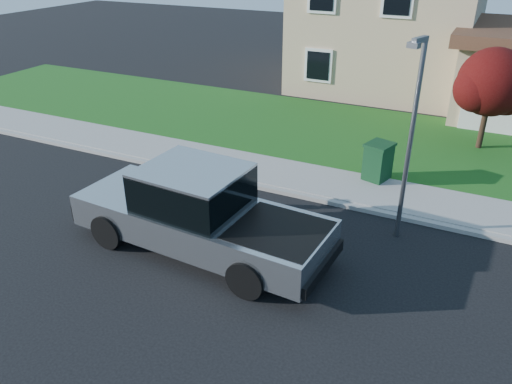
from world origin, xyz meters
The scene contains 10 objects.
ground centered at (0.00, 0.00, 0.00)m, with size 80.00×80.00×0.00m, color black.
curb centered at (1.00, 2.90, 0.06)m, with size 40.00×0.20×0.12m, color gray.
sidewalk centered at (1.00, 4.00, 0.07)m, with size 40.00×2.00×0.15m, color gray.
lawn centered at (1.00, 8.50, 0.05)m, with size 40.00×7.00×0.10m, color #1A4E16.
house centered at (1.31, 16.38, 3.17)m, with size 14.00×11.30×6.85m.
pickup_truck centered at (-0.53, -0.68, 0.99)m, with size 6.58×2.69×2.12m.
woman centered at (-1.79, 0.80, 0.78)m, with size 0.60×0.45×1.64m.
ornamental_tree centered at (5.16, 9.11, 2.35)m, with size 2.56×2.31×3.51m.
trash_bin centered at (2.45, 4.82, 0.74)m, with size 0.91×0.99×1.16m.
street_lamp centered at (3.66, 1.95, 2.84)m, with size 0.37×0.65×4.98m.
Camera 1 is at (5.15, -9.36, 6.83)m, focal length 35.00 mm.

